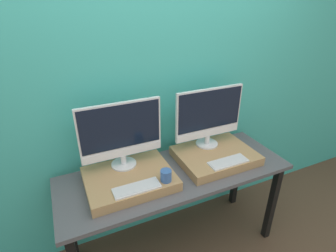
{
  "coord_description": "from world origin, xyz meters",
  "views": [
    {
      "loc": [
        -0.69,
        -1.07,
        1.89
      ],
      "look_at": [
        0.0,
        0.43,
        1.06
      ],
      "focal_mm": 28.0,
      "sensor_mm": 36.0,
      "label": 1
    }
  ],
  "objects_px": {
    "keyboard_left": "(137,188)",
    "monitor_left": "(121,133)",
    "monitor_right": "(209,115)",
    "keyboard_right": "(228,162)",
    "mug": "(166,176)"
  },
  "relations": [
    {
      "from": "monitor_right",
      "to": "keyboard_right",
      "type": "xyz_separation_m",
      "value": [
        0.0,
        -0.28,
        -0.24
      ]
    },
    {
      "from": "mug",
      "to": "keyboard_right",
      "type": "distance_m",
      "value": 0.48
    },
    {
      "from": "keyboard_left",
      "to": "monitor_left",
      "type": "bearing_deg",
      "value": 90.0
    },
    {
      "from": "monitor_left",
      "to": "mug",
      "type": "bearing_deg",
      "value": -55.13
    },
    {
      "from": "keyboard_left",
      "to": "keyboard_right",
      "type": "relative_size",
      "value": 1.0
    },
    {
      "from": "monitor_left",
      "to": "keyboard_left",
      "type": "relative_size",
      "value": 1.9
    },
    {
      "from": "keyboard_left",
      "to": "mug",
      "type": "distance_m",
      "value": 0.2
    },
    {
      "from": "monitor_right",
      "to": "mug",
      "type": "bearing_deg",
      "value": -149.76
    },
    {
      "from": "monitor_right",
      "to": "keyboard_right",
      "type": "relative_size",
      "value": 1.9
    },
    {
      "from": "keyboard_left",
      "to": "mug",
      "type": "relative_size",
      "value": 3.74
    },
    {
      "from": "keyboard_left",
      "to": "mug",
      "type": "bearing_deg",
      "value": 0.0
    },
    {
      "from": "mug",
      "to": "keyboard_left",
      "type": "bearing_deg",
      "value": 180.0
    },
    {
      "from": "mug",
      "to": "keyboard_right",
      "type": "height_order",
      "value": "mug"
    },
    {
      "from": "monitor_right",
      "to": "keyboard_right",
      "type": "distance_m",
      "value": 0.37
    },
    {
      "from": "mug",
      "to": "keyboard_right",
      "type": "relative_size",
      "value": 0.27
    }
  ]
}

